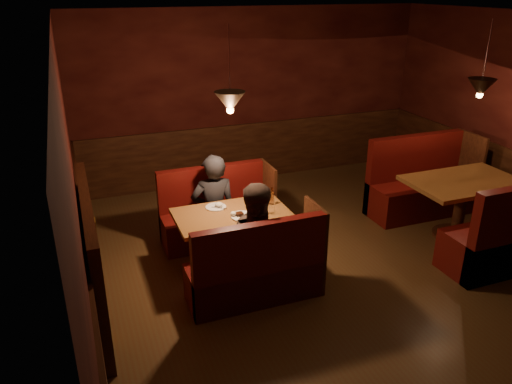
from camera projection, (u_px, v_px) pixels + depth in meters
name	position (u px, v px, depth m)	size (l,w,h in m)	color
room	(339.00, 196.00, 5.52)	(6.02, 7.02, 2.92)	#4F311A
main_table	(234.00, 226.00, 5.95)	(1.35, 0.82, 0.94)	brown
main_bench_far	(217.00, 217.00, 6.71)	(1.48, 0.53, 1.01)	#40100C
main_bench_near	(258.00, 275.00, 5.39)	(1.48, 0.53, 1.01)	#40100C
second_table	(462.00, 195.00, 6.65)	(1.48, 0.94, 0.83)	brown
second_bench_far	(420.00, 188.00, 7.52)	(1.63, 0.61, 1.17)	#40100C
diner_a	(213.00, 189.00, 6.34)	(0.59, 0.39, 1.62)	black
diner_b	(261.00, 224.00, 5.42)	(0.79, 0.61, 1.62)	#31241F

